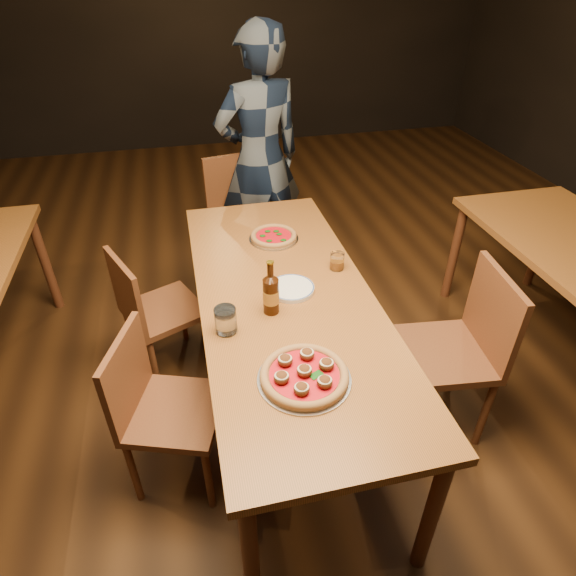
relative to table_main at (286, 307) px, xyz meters
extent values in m
plane|color=black|center=(0.00, 0.00, -0.68)|extent=(9.00, 9.00, 0.00)
plane|color=black|center=(0.00, 4.50, 0.82)|extent=(7.00, 0.00, 7.00)
cube|color=brown|center=(0.00, 0.00, 0.05)|extent=(0.80, 2.00, 0.04)
cylinder|color=#582C19|center=(-0.34, -0.94, -0.32)|extent=(0.06, 0.06, 0.71)
cylinder|color=#582C19|center=(-0.34, 0.94, -0.32)|extent=(0.06, 0.06, 0.71)
cylinder|color=#582C19|center=(0.34, -0.94, -0.32)|extent=(0.06, 0.06, 0.71)
cylinder|color=#582C19|center=(0.34, 0.94, -0.32)|extent=(0.06, 0.06, 0.71)
cylinder|color=#582C19|center=(-1.36, 1.24, -0.32)|extent=(0.06, 0.06, 0.71)
cylinder|color=#582C19|center=(1.36, 0.74, -0.32)|extent=(0.06, 0.06, 0.71)
cylinder|color=#582C19|center=(2.04, 0.74, -0.32)|extent=(0.06, 0.06, 0.71)
cylinder|color=#B7B7BF|center=(-0.05, -0.55, 0.07)|extent=(0.35, 0.35, 0.01)
cylinder|color=#A56D45|center=(-0.05, -0.55, 0.09)|extent=(0.33, 0.33, 0.02)
torus|color=#A56D45|center=(-0.05, -0.55, 0.10)|extent=(0.33, 0.33, 0.03)
cylinder|color=red|center=(-0.05, -0.55, 0.10)|extent=(0.26, 0.26, 0.00)
cylinder|color=#B7B7BF|center=(0.05, 0.52, 0.07)|extent=(0.27, 0.27, 0.01)
cylinder|color=#A56D45|center=(0.05, 0.52, 0.09)|extent=(0.25, 0.25, 0.02)
torus|color=#A56D45|center=(0.05, 0.52, 0.09)|extent=(0.26, 0.26, 0.03)
cylinder|color=red|center=(0.05, 0.52, 0.10)|extent=(0.19, 0.19, 0.00)
cylinder|color=white|center=(0.03, 0.02, 0.08)|extent=(0.22, 0.22, 0.02)
cylinder|color=black|center=(-0.09, -0.11, 0.16)|extent=(0.07, 0.07, 0.17)
cylinder|color=black|center=(-0.09, -0.11, 0.28)|extent=(0.03, 0.03, 0.08)
cylinder|color=#BF812E|center=(-0.09, -0.11, 0.16)|extent=(0.07, 0.07, 0.06)
cylinder|color=white|center=(-0.30, -0.20, 0.13)|extent=(0.09, 0.09, 0.11)
cylinder|color=#A45612|center=(0.30, 0.16, 0.12)|extent=(0.07, 0.07, 0.09)
imported|color=black|center=(0.14, 1.43, 0.19)|extent=(0.72, 0.57, 1.74)
camera|label=1|loc=(-0.40, -1.77, 1.38)|focal=30.00mm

